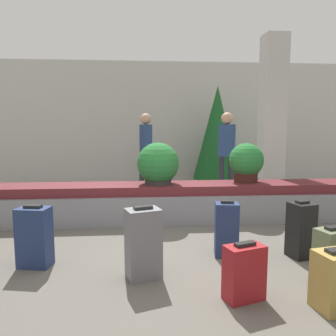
{
  "coord_description": "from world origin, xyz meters",
  "views": [
    {
      "loc": [
        -0.4,
        -3.46,
        1.47
      ],
      "look_at": [
        0.0,
        1.61,
        0.83
      ],
      "focal_mm": 35.0,
      "sensor_mm": 36.0,
      "label": 1
    }
  ],
  "objects_px": {
    "suitcase_4": "(332,254)",
    "suitcase_2": "(301,230)",
    "potted_plant_0": "(158,165)",
    "pillar": "(272,120)",
    "suitcase_1": "(227,230)",
    "potted_plant_1": "(246,163)",
    "traveler_0": "(227,146)",
    "decorated_tree": "(217,133)",
    "suitcase_3": "(244,272)",
    "suitcase_0": "(335,281)",
    "traveler_1": "(146,145)",
    "suitcase_5": "(34,237)",
    "suitcase_7": "(143,243)"
  },
  "relations": [
    {
      "from": "suitcase_0",
      "to": "potted_plant_1",
      "type": "xyz_separation_m",
      "value": [
        0.14,
        2.77,
        0.66
      ]
    },
    {
      "from": "suitcase_3",
      "to": "pillar",
      "type": "bearing_deg",
      "value": 47.74
    },
    {
      "from": "suitcase_7",
      "to": "potted_plant_0",
      "type": "distance_m",
      "value": 2.08
    },
    {
      "from": "suitcase_4",
      "to": "traveler_0",
      "type": "relative_size",
      "value": 0.3
    },
    {
      "from": "suitcase_4",
      "to": "potted_plant_1",
      "type": "distance_m",
      "value": 2.36
    },
    {
      "from": "pillar",
      "to": "potted_plant_1",
      "type": "height_order",
      "value": "pillar"
    },
    {
      "from": "suitcase_2",
      "to": "suitcase_3",
      "type": "relative_size",
      "value": 1.29
    },
    {
      "from": "pillar",
      "to": "suitcase_7",
      "type": "distance_m",
      "value": 4.2
    },
    {
      "from": "suitcase_0",
      "to": "suitcase_7",
      "type": "distance_m",
      "value": 1.68
    },
    {
      "from": "potted_plant_0",
      "to": "pillar",
      "type": "bearing_deg",
      "value": 26.67
    },
    {
      "from": "potted_plant_1",
      "to": "suitcase_7",
      "type": "bearing_deg",
      "value": -128.86
    },
    {
      "from": "suitcase_5",
      "to": "potted_plant_0",
      "type": "distance_m",
      "value": 2.22
    },
    {
      "from": "suitcase_3",
      "to": "traveler_0",
      "type": "xyz_separation_m",
      "value": [
        0.92,
        4.21,
        0.83
      ]
    },
    {
      "from": "suitcase_1",
      "to": "potted_plant_0",
      "type": "bearing_deg",
      "value": 122.93
    },
    {
      "from": "suitcase_1",
      "to": "suitcase_5",
      "type": "relative_size",
      "value": 0.98
    },
    {
      "from": "potted_plant_1",
      "to": "traveler_1",
      "type": "distance_m",
      "value": 2.77
    },
    {
      "from": "suitcase_5",
      "to": "traveler_1",
      "type": "height_order",
      "value": "traveler_1"
    },
    {
      "from": "suitcase_5",
      "to": "pillar",
      "type": "bearing_deg",
      "value": 47.61
    },
    {
      "from": "potted_plant_0",
      "to": "traveler_0",
      "type": "height_order",
      "value": "traveler_0"
    },
    {
      "from": "suitcase_2",
      "to": "potted_plant_0",
      "type": "relative_size",
      "value": 1.0
    },
    {
      "from": "pillar",
      "to": "suitcase_1",
      "type": "distance_m",
      "value": 3.35
    },
    {
      "from": "suitcase_2",
      "to": "suitcase_7",
      "type": "xyz_separation_m",
      "value": [
        -1.78,
        -0.38,
        0.03
      ]
    },
    {
      "from": "suitcase_1",
      "to": "suitcase_4",
      "type": "distance_m",
      "value": 1.09
    },
    {
      "from": "suitcase_2",
      "to": "potted_plant_0",
      "type": "bearing_deg",
      "value": 119.02
    },
    {
      "from": "suitcase_0",
      "to": "potted_plant_0",
      "type": "bearing_deg",
      "value": 104.49
    },
    {
      "from": "suitcase_1",
      "to": "suitcase_5",
      "type": "xyz_separation_m",
      "value": [
        -2.09,
        -0.11,
        0.01
      ]
    },
    {
      "from": "suitcase_4",
      "to": "suitcase_3",
      "type": "bearing_deg",
      "value": -179.41
    },
    {
      "from": "pillar",
      "to": "traveler_0",
      "type": "distance_m",
      "value": 1.07
    },
    {
      "from": "suitcase_7",
      "to": "potted_plant_0",
      "type": "relative_size",
      "value": 1.1
    },
    {
      "from": "suitcase_4",
      "to": "potted_plant_0",
      "type": "height_order",
      "value": "potted_plant_0"
    },
    {
      "from": "suitcase_4",
      "to": "suitcase_2",
      "type": "bearing_deg",
      "value": 77.05
    },
    {
      "from": "decorated_tree",
      "to": "suitcase_1",
      "type": "bearing_deg",
      "value": -101.35
    },
    {
      "from": "pillar",
      "to": "suitcase_7",
      "type": "bearing_deg",
      "value": -128.6
    },
    {
      "from": "pillar",
      "to": "potted_plant_0",
      "type": "xyz_separation_m",
      "value": [
        -2.26,
        -1.14,
        -0.71
      ]
    },
    {
      "from": "traveler_1",
      "to": "decorated_tree",
      "type": "height_order",
      "value": "decorated_tree"
    },
    {
      "from": "suitcase_0",
      "to": "traveler_1",
      "type": "relative_size",
      "value": 0.29
    },
    {
      "from": "suitcase_1",
      "to": "potted_plant_1",
      "type": "relative_size",
      "value": 1.03
    },
    {
      "from": "potted_plant_1",
      "to": "decorated_tree",
      "type": "height_order",
      "value": "decorated_tree"
    },
    {
      "from": "traveler_0",
      "to": "traveler_1",
      "type": "height_order",
      "value": "traveler_0"
    },
    {
      "from": "suitcase_4",
      "to": "potted_plant_1",
      "type": "height_order",
      "value": "potted_plant_1"
    },
    {
      "from": "traveler_1",
      "to": "pillar",
      "type": "bearing_deg",
      "value": 41.84
    },
    {
      "from": "suitcase_0",
      "to": "traveler_1",
      "type": "height_order",
      "value": "traveler_1"
    },
    {
      "from": "suitcase_0",
      "to": "traveler_0",
      "type": "xyz_separation_m",
      "value": [
        0.24,
        4.42,
        0.83
      ]
    },
    {
      "from": "pillar",
      "to": "traveler_1",
      "type": "height_order",
      "value": "pillar"
    },
    {
      "from": "traveler_0",
      "to": "suitcase_7",
      "type": "bearing_deg",
      "value": 97.52
    },
    {
      "from": "suitcase_1",
      "to": "potted_plant_1",
      "type": "bearing_deg",
      "value": 73.87
    },
    {
      "from": "suitcase_0",
      "to": "suitcase_3",
      "type": "height_order",
      "value": "suitcase_0"
    },
    {
      "from": "suitcase_2",
      "to": "suitcase_4",
      "type": "xyz_separation_m",
      "value": [
        0.03,
        -0.57,
        -0.06
      ]
    },
    {
      "from": "suitcase_1",
      "to": "suitcase_2",
      "type": "relative_size",
      "value": 0.99
    },
    {
      "from": "suitcase_1",
      "to": "potted_plant_0",
      "type": "distance_m",
      "value": 1.78
    }
  ]
}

